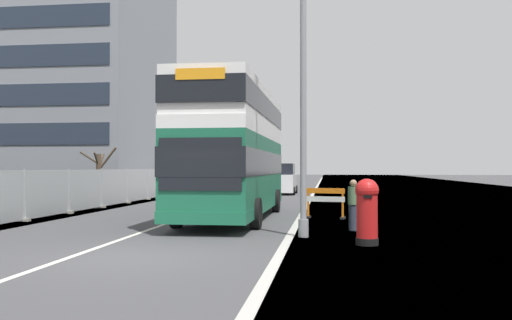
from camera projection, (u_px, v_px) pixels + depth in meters
name	position (u px, v px, depth m)	size (l,w,h in m)	color
ground	(163.00, 259.00, 11.98)	(140.00, 280.00, 0.10)	#424244
double_decker_bus	(235.00, 150.00, 21.00)	(2.90, 11.56, 4.92)	#196042
lamppost_foreground	(303.00, 74.00, 15.38)	(0.29, 0.70, 9.69)	gray
red_pillar_postbox	(367.00, 209.00, 13.78)	(0.59, 0.59, 1.67)	black
roadworks_barrier	(325.00, 200.00, 20.94)	(1.55, 0.73, 1.16)	orange
construction_site_fence	(127.00, 186.00, 29.94)	(0.44, 27.40, 1.91)	#A8AAAD
car_oncoming_near	(282.00, 180.00, 40.21)	(2.05, 4.55, 2.25)	silver
car_receding_mid	(230.00, 178.00, 48.70)	(1.91, 4.01, 2.21)	maroon
bare_tree_far_verge_near	(99.00, 169.00, 42.80)	(2.87, 1.75, 3.58)	#4C3D2D
pedestrian_at_kerb	(353.00, 205.00, 16.93)	(0.34, 0.34, 1.58)	#2D3342
backdrop_office_block	(37.00, 57.00, 55.02)	(24.00, 17.55, 26.30)	gray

